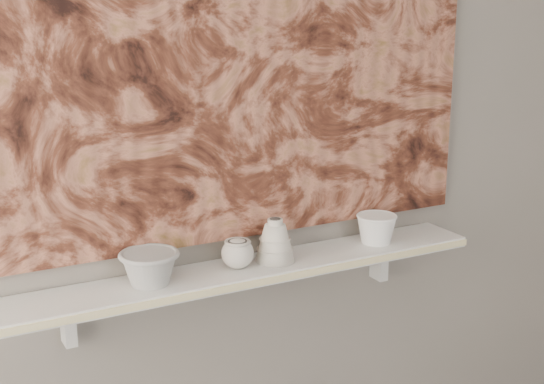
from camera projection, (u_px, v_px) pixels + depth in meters
wall_back at (233, 110)px, 2.06m from camera, size 3.60×0.00×3.60m
shelf at (250, 271)px, 2.09m from camera, size 1.40×0.18×0.03m
shelf_stripe at (265, 282)px, 2.01m from camera, size 1.40×0.01×0.02m
bracket_left at (68, 322)px, 1.94m from camera, size 0.03×0.06×0.12m
bracket_right at (379, 261)px, 2.39m from camera, size 0.03×0.06×0.12m
painting at (234, 39)px, 2.00m from camera, size 1.50×0.02×1.10m
house_motif at (372, 140)px, 2.28m from camera, size 0.09×0.00×0.08m
bowl_grey at (150, 267)px, 1.95m from camera, size 0.18×0.18×0.09m
cup_cream at (238, 254)px, 2.06m from camera, size 0.12×0.12×0.08m
bell_vessel at (275, 240)px, 2.11m from camera, size 0.12×0.12×0.12m
bowl_white at (376, 228)px, 2.27m from camera, size 0.15×0.15×0.09m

